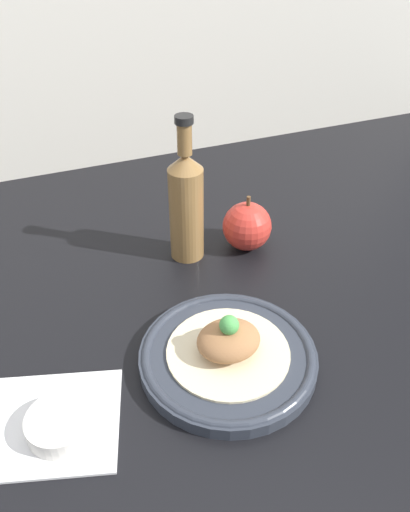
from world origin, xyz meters
TOP-DOWN VIEW (x-y plane):
  - ground_plane at (0.00, 0.00)cm, footprint 180.00×110.00cm
  - plate at (-5.21, -16.10)cm, footprint 25.01×25.01cm
  - plated_food at (-5.21, -16.10)cm, footprint 17.28×17.28cm
  - cider_bottle at (-1.65, 10.34)cm, footprint 6.01×6.01cm
  - apple at (9.34, 8.54)cm, footprint 8.96×8.96cm
  - napkin at (-30.23, -16.98)cm, footprint 21.34×19.57cm
  - dipping_bowl at (-28.73, -18.88)cm, footprint 8.35×8.35cm

SIDE VIEW (x-z plane):
  - ground_plane at x=0.00cm, z-range -4.00..0.00cm
  - napkin at x=-30.23cm, z-range 0.00..0.80cm
  - plate at x=-5.21cm, z-range 0.08..2.47cm
  - dipping_bowl at x=-28.73cm, z-range 0.00..2.99cm
  - plated_food at x=-5.21cm, z-range 0.60..7.32cm
  - apple at x=9.34cm, z-range -0.85..9.83cm
  - cider_bottle at x=-1.65cm, z-range -2.46..23.74cm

